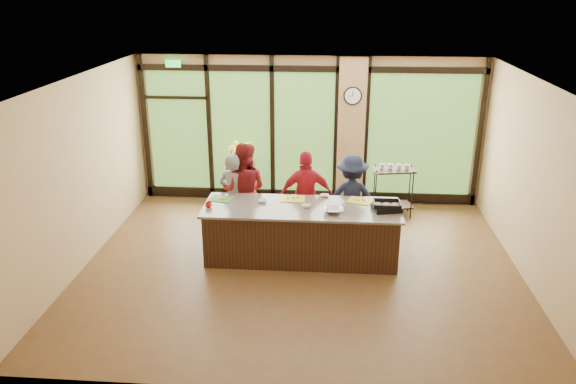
% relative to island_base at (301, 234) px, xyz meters
% --- Properties ---
extents(floor, '(7.00, 7.00, 0.00)m').
position_rel_island_base_xyz_m(floor, '(0.00, -0.30, -0.44)').
color(floor, brown).
rests_on(floor, ground).
extents(ceiling, '(7.00, 7.00, 0.00)m').
position_rel_island_base_xyz_m(ceiling, '(0.00, -0.30, 2.56)').
color(ceiling, white).
rests_on(ceiling, back_wall).
extents(back_wall, '(7.00, 0.00, 7.00)m').
position_rel_island_base_xyz_m(back_wall, '(0.00, 2.70, 1.06)').
color(back_wall, tan).
rests_on(back_wall, floor).
extents(left_wall, '(0.00, 6.00, 6.00)m').
position_rel_island_base_xyz_m(left_wall, '(-3.50, -0.30, 1.06)').
color(left_wall, tan).
rests_on(left_wall, floor).
extents(right_wall, '(0.00, 6.00, 6.00)m').
position_rel_island_base_xyz_m(right_wall, '(3.50, -0.30, 1.06)').
color(right_wall, tan).
rests_on(right_wall, floor).
extents(window_wall, '(6.90, 0.12, 3.00)m').
position_rel_island_base_xyz_m(window_wall, '(0.16, 2.65, 0.95)').
color(window_wall, tan).
rests_on(window_wall, floor).
extents(island_base, '(3.10, 1.00, 0.88)m').
position_rel_island_base_xyz_m(island_base, '(0.00, 0.00, 0.00)').
color(island_base, black).
rests_on(island_base, floor).
extents(countertop, '(3.20, 1.10, 0.04)m').
position_rel_island_base_xyz_m(countertop, '(0.00, 0.00, 0.46)').
color(countertop, slate).
rests_on(countertop, island_base).
extents(wall_clock, '(0.36, 0.04, 0.36)m').
position_rel_island_base_xyz_m(wall_clock, '(0.85, 2.57, 1.81)').
color(wall_clock, black).
rests_on(wall_clock, window_wall).
extents(cook_left, '(0.68, 0.56, 1.59)m').
position_rel_island_base_xyz_m(cook_left, '(-1.22, 0.68, 0.36)').
color(cook_left, slate).
rests_on(cook_left, floor).
extents(cook_midleft, '(0.92, 0.75, 1.74)m').
position_rel_island_base_xyz_m(cook_midleft, '(-1.07, 0.81, 0.43)').
color(cook_midleft, maroon).
rests_on(cook_midleft, floor).
extents(cook_midright, '(0.99, 0.50, 1.62)m').
position_rel_island_base_xyz_m(cook_midright, '(0.04, 0.79, 0.37)').
color(cook_midright, '#AD1A29').
rests_on(cook_midright, floor).
extents(cook_right, '(1.02, 0.60, 1.55)m').
position_rel_island_base_xyz_m(cook_right, '(0.84, 0.85, 0.33)').
color(cook_right, '#171C34').
rests_on(cook_right, floor).
extents(roasting_pan, '(0.50, 0.43, 0.08)m').
position_rel_island_base_xyz_m(roasting_pan, '(1.36, -0.05, 0.52)').
color(roasting_pan, black).
rests_on(roasting_pan, countertop).
extents(mixing_bowl, '(0.32, 0.32, 0.08)m').
position_rel_island_base_xyz_m(mixing_bowl, '(0.51, -0.21, 0.52)').
color(mixing_bowl, silver).
rests_on(mixing_bowl, countertop).
extents(cutting_board_left, '(0.43, 0.36, 0.01)m').
position_rel_island_base_xyz_m(cutting_board_left, '(-1.37, 0.23, 0.49)').
color(cutting_board_left, '#3D8530').
rests_on(cutting_board_left, countertop).
extents(cutting_board_center, '(0.41, 0.31, 0.01)m').
position_rel_island_base_xyz_m(cutting_board_center, '(-0.17, 0.32, 0.49)').
color(cutting_board_center, yellow).
rests_on(cutting_board_center, countertop).
extents(cutting_board_right, '(0.48, 0.42, 0.01)m').
position_rel_island_base_xyz_m(cutting_board_right, '(0.96, 0.32, 0.49)').
color(cutting_board_right, yellow).
rests_on(cutting_board_right, countertop).
extents(prep_bowl_near, '(0.17, 0.17, 0.04)m').
position_rel_island_base_xyz_m(prep_bowl_near, '(-0.66, 0.15, 0.50)').
color(prep_bowl_near, white).
rests_on(prep_bowl_near, countertop).
extents(prep_bowl_mid, '(0.16, 0.16, 0.05)m').
position_rel_island_base_xyz_m(prep_bowl_mid, '(0.08, -0.02, 0.50)').
color(prep_bowl_mid, white).
rests_on(prep_bowl_mid, countertop).
extents(prep_bowl_far, '(0.15, 0.15, 0.04)m').
position_rel_island_base_xyz_m(prep_bowl_far, '(0.37, 0.48, 0.50)').
color(prep_bowl_far, white).
rests_on(prep_bowl_far, countertop).
extents(red_ramekin, '(0.13, 0.13, 0.08)m').
position_rel_island_base_xyz_m(red_ramekin, '(-1.50, -0.15, 0.52)').
color(red_ramekin, '#AE1111').
rests_on(red_ramekin, countertop).
extents(flower_stand, '(0.54, 0.54, 0.87)m').
position_rel_island_base_xyz_m(flower_stand, '(-1.37, 2.27, -0.01)').
color(flower_stand, black).
rests_on(flower_stand, floor).
extents(flower_vase, '(0.31, 0.31, 0.26)m').
position_rel_island_base_xyz_m(flower_vase, '(-1.37, 2.27, 0.56)').
color(flower_vase, olive).
rests_on(flower_vase, flower_stand).
extents(bar_cart, '(0.83, 0.56, 1.05)m').
position_rel_island_base_xyz_m(bar_cart, '(1.69, 2.00, 0.19)').
color(bar_cart, black).
rests_on(bar_cart, floor).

